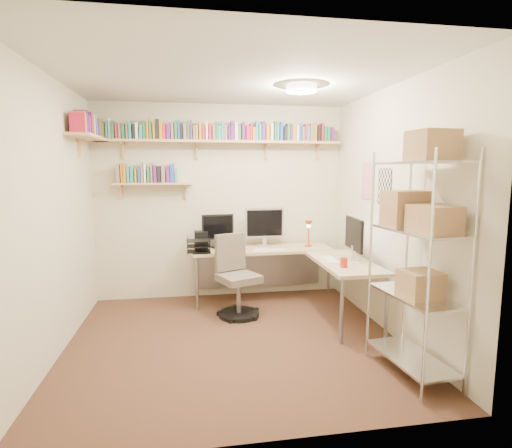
{
  "coord_description": "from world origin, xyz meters",
  "views": [
    {
      "loc": [
        -0.4,
        -3.73,
        1.67
      ],
      "look_at": [
        0.31,
        0.55,
        1.08
      ],
      "focal_mm": 28.0,
      "sensor_mm": 36.0,
      "label": 1
    }
  ],
  "objects": [
    {
      "name": "ground",
      "position": [
        0.0,
        0.0,
        0.0
      ],
      "size": [
        3.2,
        3.2,
        0.0
      ],
      "primitive_type": "plane",
      "color": "#47291E",
      "rests_on": "ground"
    },
    {
      "name": "room_shell",
      "position": [
        0.0,
        0.0,
        1.55
      ],
      "size": [
        3.24,
        3.04,
        2.52
      ],
      "color": "beige",
      "rests_on": "ground"
    },
    {
      "name": "wall_shelves",
      "position": [
        -0.42,
        1.29,
        2.03
      ],
      "size": [
        3.12,
        1.09,
        0.8
      ],
      "color": "#DBAC7B",
      "rests_on": "ground"
    },
    {
      "name": "wire_rack",
      "position": [
        1.36,
        -0.9,
        1.25
      ],
      "size": [
        0.45,
        0.82,
        1.96
      ],
      "rotation": [
        0.0,
        0.0,
        0.09
      ],
      "color": "silver",
      "rests_on": "ground"
    },
    {
      "name": "office_chair",
      "position": [
        0.11,
        0.71,
        0.39
      ],
      "size": [
        0.54,
        0.55,
        0.94
      ],
      "rotation": [
        0.0,
        0.0,
        0.41
      ],
      "color": "black",
      "rests_on": "ground"
    },
    {
      "name": "corner_desk",
      "position": [
        0.58,
        0.96,
        0.68
      ],
      "size": [
        1.97,
        1.74,
        1.19
      ],
      "color": "tan",
      "rests_on": "ground"
    }
  ]
}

